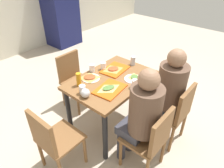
% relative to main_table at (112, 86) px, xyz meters
% --- Properties ---
extents(ground_plane, '(10.00, 10.00, 0.02)m').
position_rel_main_table_xyz_m(ground_plane, '(0.00, 0.00, -0.66)').
color(ground_plane, '#B7A893').
extents(main_table, '(1.08, 0.74, 0.76)m').
position_rel_main_table_xyz_m(main_table, '(0.00, 0.00, 0.00)').
color(main_table, brown).
rests_on(main_table, ground_plane).
extents(chair_near_left, '(0.40, 0.40, 0.84)m').
position_rel_main_table_xyz_m(chair_near_left, '(-0.27, -0.75, -0.16)').
color(chair_near_left, brown).
rests_on(chair_near_left, ground_plane).
extents(chair_near_right, '(0.40, 0.40, 0.84)m').
position_rel_main_table_xyz_m(chair_near_right, '(0.27, -0.75, -0.16)').
color(chair_near_right, brown).
rests_on(chair_near_right, ground_plane).
extents(chair_far_side, '(0.40, 0.40, 0.84)m').
position_rel_main_table_xyz_m(chair_far_side, '(0.00, 0.75, -0.16)').
color(chair_far_side, brown).
rests_on(chair_far_side, ground_plane).
extents(chair_left_end, '(0.40, 0.40, 0.84)m').
position_rel_main_table_xyz_m(chair_left_end, '(-0.93, 0.00, -0.16)').
color(chair_left_end, brown).
rests_on(chair_left_end, ground_plane).
extents(person_in_red, '(0.32, 0.42, 1.25)m').
position_rel_main_table_xyz_m(person_in_red, '(-0.27, -0.61, 0.09)').
color(person_in_red, '#383842').
rests_on(person_in_red, ground_plane).
extents(person_in_brown_jacket, '(0.32, 0.42, 1.25)m').
position_rel_main_table_xyz_m(person_in_brown_jacket, '(0.27, -0.61, 0.09)').
color(person_in_brown_jacket, '#383842').
rests_on(person_in_brown_jacket, ground_plane).
extents(tray_red_near, '(0.39, 0.30, 0.02)m').
position_rel_main_table_xyz_m(tray_red_near, '(-0.19, -0.13, 0.12)').
color(tray_red_near, '#D85914').
rests_on(tray_red_near, main_table).
extents(tray_red_far, '(0.39, 0.30, 0.02)m').
position_rel_main_table_xyz_m(tray_red_far, '(0.19, 0.11, 0.12)').
color(tray_red_far, '#D85914').
rests_on(tray_red_far, main_table).
extents(paper_plate_center, '(0.22, 0.22, 0.01)m').
position_rel_main_table_xyz_m(paper_plate_center, '(-0.16, 0.20, 0.12)').
color(paper_plate_center, white).
rests_on(paper_plate_center, main_table).
extents(paper_plate_near_edge, '(0.22, 0.22, 0.01)m').
position_rel_main_table_xyz_m(paper_plate_near_edge, '(0.16, -0.20, 0.12)').
color(paper_plate_near_edge, white).
rests_on(paper_plate_near_edge, main_table).
extents(pizza_slice_a, '(0.24, 0.19, 0.02)m').
position_rel_main_table_xyz_m(pizza_slice_a, '(-0.20, -0.12, 0.14)').
color(pizza_slice_a, '#DBAD60').
rests_on(pizza_slice_a, tray_red_near).
extents(pizza_slice_b, '(0.26, 0.25, 0.02)m').
position_rel_main_table_xyz_m(pizza_slice_b, '(0.16, 0.12, 0.14)').
color(pizza_slice_b, '#C68C47').
rests_on(pizza_slice_b, tray_red_far).
extents(pizza_slice_c, '(0.27, 0.27, 0.02)m').
position_rel_main_table_xyz_m(pizza_slice_c, '(-0.17, 0.22, 0.13)').
color(pizza_slice_c, '#C68C47').
rests_on(pizza_slice_c, paper_plate_center).
extents(pizza_slice_d, '(0.22, 0.21, 0.02)m').
position_rel_main_table_xyz_m(pizza_slice_d, '(0.19, -0.20, 0.13)').
color(pizza_slice_d, '#DBAD60').
rests_on(pizza_slice_d, paper_plate_near_edge).
extents(plastic_cup_a, '(0.07, 0.07, 0.10)m').
position_rel_main_table_xyz_m(plastic_cup_a, '(-0.03, 0.31, 0.16)').
color(plastic_cup_a, white).
rests_on(plastic_cup_a, main_table).
extents(plastic_cup_b, '(0.07, 0.07, 0.10)m').
position_rel_main_table_xyz_m(plastic_cup_b, '(0.03, -0.31, 0.16)').
color(plastic_cup_b, white).
rests_on(plastic_cup_b, main_table).
extents(plastic_cup_c, '(0.07, 0.07, 0.10)m').
position_rel_main_table_xyz_m(plastic_cup_c, '(-0.43, 0.06, 0.16)').
color(plastic_cup_c, white).
rests_on(plastic_cup_c, main_table).
extents(plastic_cup_d, '(0.07, 0.07, 0.10)m').
position_rel_main_table_xyz_m(plastic_cup_d, '(0.11, 0.24, 0.16)').
color(plastic_cup_d, white).
rests_on(plastic_cup_d, main_table).
extents(soda_can, '(0.07, 0.07, 0.12)m').
position_rel_main_table_xyz_m(soda_can, '(0.46, 0.02, 0.17)').
color(soda_can, '#B7BCC6').
rests_on(soda_can, main_table).
extents(condiment_bottle, '(0.06, 0.06, 0.16)m').
position_rel_main_table_xyz_m(condiment_bottle, '(-0.35, 0.20, 0.19)').
color(condiment_bottle, orange).
rests_on(condiment_bottle, main_table).
extents(foil_bundle, '(0.10, 0.10, 0.10)m').
position_rel_main_table_xyz_m(foil_bundle, '(-0.46, -0.02, 0.16)').
color(foil_bundle, silver).
rests_on(foil_bundle, main_table).
extents(drink_fridge, '(0.70, 0.60, 1.90)m').
position_rel_main_table_xyz_m(drink_fridge, '(1.45, 2.85, 0.30)').
color(drink_fridge, '#14194C').
rests_on(drink_fridge, ground_plane).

